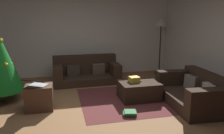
{
  "coord_description": "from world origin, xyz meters",
  "views": [
    {
      "loc": [
        -0.45,
        -3.72,
        1.74
      ],
      "look_at": [
        0.6,
        0.67,
        0.75
      ],
      "focal_mm": 34.64,
      "sensor_mm": 36.0,
      "label": 1
    }
  ],
  "objects_px": {
    "couch_left": "(86,72)",
    "gift_box": "(134,79)",
    "side_table": "(39,97)",
    "tv_remote": "(140,80)",
    "laptop": "(36,84)",
    "corner_lamp": "(161,27)",
    "ottoman": "(139,90)",
    "couch_right": "(196,92)",
    "book_stack": "(130,113)"
  },
  "relations": [
    {
      "from": "couch_left",
      "to": "gift_box",
      "type": "xyz_separation_m",
      "value": [
        0.88,
        -1.6,
        0.16
      ]
    },
    {
      "from": "side_table",
      "to": "tv_remote",
      "type": "bearing_deg",
      "value": 4.31
    },
    {
      "from": "laptop",
      "to": "corner_lamp",
      "type": "distance_m",
      "value": 4.33
    },
    {
      "from": "gift_box",
      "to": "corner_lamp",
      "type": "xyz_separation_m",
      "value": [
        1.57,
        2.0,
        1.08
      ]
    },
    {
      "from": "couch_left",
      "to": "ottoman",
      "type": "xyz_separation_m",
      "value": [
        0.98,
        -1.65,
        -0.09
      ]
    },
    {
      "from": "couch_right",
      "to": "gift_box",
      "type": "xyz_separation_m",
      "value": [
        -1.13,
        0.63,
        0.18
      ]
    },
    {
      "from": "side_table",
      "to": "book_stack",
      "type": "bearing_deg",
      "value": -22.93
    },
    {
      "from": "side_table",
      "to": "book_stack",
      "type": "distance_m",
      "value": 1.8
    },
    {
      "from": "tv_remote",
      "to": "laptop",
      "type": "height_order",
      "value": "laptop"
    },
    {
      "from": "couch_right",
      "to": "book_stack",
      "type": "distance_m",
      "value": 1.53
    },
    {
      "from": "couch_right",
      "to": "side_table",
      "type": "height_order",
      "value": "couch_right"
    },
    {
      "from": "laptop",
      "to": "corner_lamp",
      "type": "xyz_separation_m",
      "value": [
        3.61,
        2.18,
        0.98
      ]
    },
    {
      "from": "laptop",
      "to": "book_stack",
      "type": "height_order",
      "value": "laptop"
    },
    {
      "from": "couch_left",
      "to": "corner_lamp",
      "type": "relative_size",
      "value": 1.03
    },
    {
      "from": "gift_box",
      "to": "side_table",
      "type": "relative_size",
      "value": 0.41
    },
    {
      "from": "tv_remote",
      "to": "book_stack",
      "type": "xyz_separation_m",
      "value": [
        -0.51,
        -0.86,
        -0.36
      ]
    },
    {
      "from": "ottoman",
      "to": "tv_remote",
      "type": "relative_size",
      "value": 5.33
    },
    {
      "from": "couch_right",
      "to": "gift_box",
      "type": "relative_size",
      "value": 8.03
    },
    {
      "from": "ottoman",
      "to": "side_table",
      "type": "height_order",
      "value": "side_table"
    },
    {
      "from": "gift_box",
      "to": "tv_remote",
      "type": "xyz_separation_m",
      "value": [
        0.14,
        0.04,
        -0.05
      ]
    },
    {
      "from": "gift_box",
      "to": "side_table",
      "type": "xyz_separation_m",
      "value": [
        -2.01,
        -0.13,
        -0.2
      ]
    },
    {
      "from": "gift_box",
      "to": "side_table",
      "type": "bearing_deg",
      "value": -176.43
    },
    {
      "from": "ottoman",
      "to": "tv_remote",
      "type": "distance_m",
      "value": 0.23
    },
    {
      "from": "gift_box",
      "to": "laptop",
      "type": "height_order",
      "value": "laptop"
    },
    {
      "from": "couch_right",
      "to": "side_table",
      "type": "xyz_separation_m",
      "value": [
        -3.15,
        0.51,
        -0.02
      ]
    },
    {
      "from": "gift_box",
      "to": "couch_right",
      "type": "bearing_deg",
      "value": -29.18
    },
    {
      "from": "tv_remote",
      "to": "couch_left",
      "type": "bearing_deg",
      "value": 133.46
    },
    {
      "from": "tv_remote",
      "to": "corner_lamp",
      "type": "bearing_deg",
      "value": 64.34
    },
    {
      "from": "corner_lamp",
      "to": "couch_left",
      "type": "bearing_deg",
      "value": -170.8
    },
    {
      "from": "couch_left",
      "to": "book_stack",
      "type": "relative_size",
      "value": 6.28
    },
    {
      "from": "book_stack",
      "to": "corner_lamp",
      "type": "distance_m",
      "value": 3.73
    },
    {
      "from": "laptop",
      "to": "couch_left",
      "type": "bearing_deg",
      "value": 56.83
    },
    {
      "from": "couch_right",
      "to": "couch_left",
      "type": "bearing_deg",
      "value": 46.25
    },
    {
      "from": "couch_right",
      "to": "book_stack",
      "type": "bearing_deg",
      "value": 101.51
    },
    {
      "from": "laptop",
      "to": "couch_right",
      "type": "bearing_deg",
      "value": -8.21
    },
    {
      "from": "couch_left",
      "to": "side_table",
      "type": "distance_m",
      "value": 2.07
    },
    {
      "from": "gift_box",
      "to": "corner_lamp",
      "type": "distance_m",
      "value": 2.76
    },
    {
      "from": "couch_right",
      "to": "book_stack",
      "type": "relative_size",
      "value": 5.84
    },
    {
      "from": "couch_left",
      "to": "tv_remote",
      "type": "relative_size",
      "value": 11.49
    },
    {
      "from": "ottoman",
      "to": "book_stack",
      "type": "height_order",
      "value": "ottoman"
    },
    {
      "from": "tv_remote",
      "to": "laptop",
      "type": "relative_size",
      "value": 0.32
    },
    {
      "from": "corner_lamp",
      "to": "laptop",
      "type": "bearing_deg",
      "value": -148.94
    },
    {
      "from": "couch_left",
      "to": "laptop",
      "type": "distance_m",
      "value": 2.14
    },
    {
      "from": "side_table",
      "to": "laptop",
      "type": "distance_m",
      "value": 0.3
    },
    {
      "from": "side_table",
      "to": "corner_lamp",
      "type": "distance_m",
      "value": 4.36
    },
    {
      "from": "couch_left",
      "to": "laptop",
      "type": "height_order",
      "value": "couch_left"
    },
    {
      "from": "ottoman",
      "to": "corner_lamp",
      "type": "xyz_separation_m",
      "value": [
        1.47,
        2.05,
        1.33
      ]
    },
    {
      "from": "couch_left",
      "to": "side_table",
      "type": "relative_size",
      "value": 3.53
    },
    {
      "from": "tv_remote",
      "to": "book_stack",
      "type": "distance_m",
      "value": 1.06
    },
    {
      "from": "couch_left",
      "to": "laptop",
      "type": "relative_size",
      "value": 3.66
    }
  ]
}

